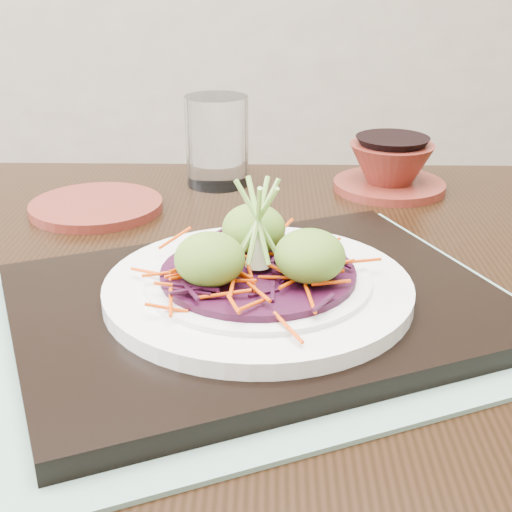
{
  "coord_description": "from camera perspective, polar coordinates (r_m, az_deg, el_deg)",
  "views": [
    {
      "loc": [
        0.01,
        -0.63,
        1.0
      ],
      "look_at": [
        0.05,
        -0.1,
        0.77
      ],
      "focal_mm": 50.0,
      "sensor_mm": 36.0,
      "label": 1
    }
  ],
  "objects": [
    {
      "name": "dining_table",
      "position": [
        0.69,
        2.67,
        -9.48
      ],
      "size": [
        1.23,
        0.88,
        0.72
      ],
      "rotation": [
        0.0,
        0.0,
        -0.1
      ],
      "color": "black",
      "rests_on": "ground"
    },
    {
      "name": "guacamole_scoops",
      "position": [
        0.55,
        0.17,
        0.67
      ],
      "size": [
        0.13,
        0.12,
        0.04
      ],
      "color": "#567B25",
      "rests_on": "cabbage_bed"
    },
    {
      "name": "serving_tray",
      "position": [
        0.58,
        0.16,
        -3.98
      ],
      "size": [
        0.45,
        0.38,
        0.02
      ],
      "primitive_type": "cube",
      "rotation": [
        0.0,
        0.0,
        0.31
      ],
      "color": "black",
      "rests_on": "placemat"
    },
    {
      "name": "cabbage_bed",
      "position": [
        0.56,
        0.16,
        -1.35
      ],
      "size": [
        0.16,
        0.16,
        0.01
      ],
      "primitive_type": "cylinder",
      "color": "#330A23",
      "rests_on": "white_plate"
    },
    {
      "name": "scallion_garnish",
      "position": [
        0.55,
        0.17,
        2.51
      ],
      "size": [
        0.06,
        0.06,
        0.09
      ],
      "primitive_type": null,
      "color": "#83BD4B",
      "rests_on": "cabbage_bed"
    },
    {
      "name": "white_plate",
      "position": [
        0.57,
        0.16,
        -2.49
      ],
      "size": [
        0.25,
        0.25,
        0.02
      ],
      "color": "silver",
      "rests_on": "serving_tray"
    },
    {
      "name": "water_glass",
      "position": [
        0.9,
        -3.14,
        9.16
      ],
      "size": [
        0.09,
        0.09,
        0.11
      ],
      "primitive_type": "cylinder",
      "rotation": [
        0.0,
        0.0,
        0.1
      ],
      "color": "white",
      "rests_on": "dining_table"
    },
    {
      "name": "terracotta_side_plate",
      "position": [
        0.84,
        -12.66,
        3.9
      ],
      "size": [
        0.17,
        0.17,
        0.01
      ],
      "primitive_type": "cylinder",
      "rotation": [
        0.0,
        0.0,
        -0.13
      ],
      "color": "#5C1D15",
      "rests_on": "dining_table"
    },
    {
      "name": "carrot_julienne",
      "position": [
        0.56,
        0.16,
        -0.65
      ],
      "size": [
        0.19,
        0.19,
        0.01
      ],
      "primitive_type": null,
      "color": "#CB3A03",
      "rests_on": "cabbage_bed"
    },
    {
      "name": "terracotta_bowl_set",
      "position": [
        0.9,
        10.69,
        6.82
      ],
      "size": [
        0.19,
        0.19,
        0.06
      ],
      "rotation": [
        0.0,
        0.0,
        -0.48
      ],
      "color": "#5C1D15",
      "rests_on": "dining_table"
    },
    {
      "name": "placemat",
      "position": [
        0.58,
        0.16,
        -4.89
      ],
      "size": [
        0.52,
        0.46,
        0.0
      ],
      "primitive_type": "cube",
      "rotation": [
        0.0,
        0.0,
        0.31
      ],
      "color": "gray",
      "rests_on": "dining_table"
    }
  ]
}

